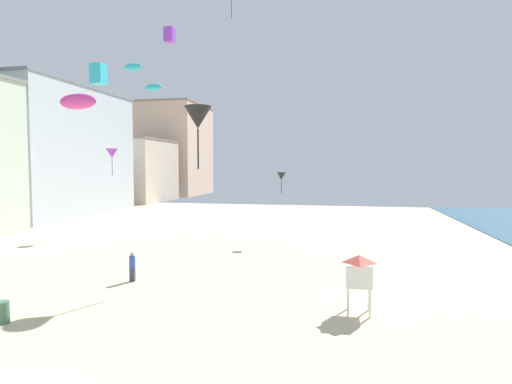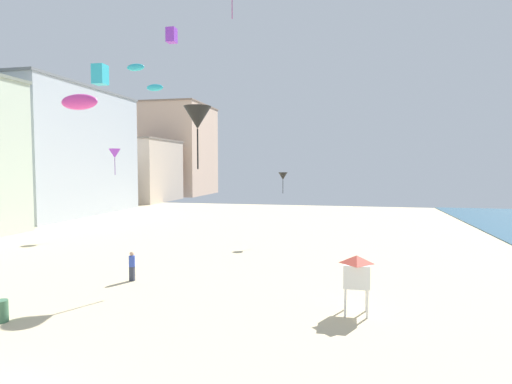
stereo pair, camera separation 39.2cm
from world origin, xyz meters
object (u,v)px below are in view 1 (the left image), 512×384
(kite_black_delta, at_px, (198,118))
(kite_black_delta_2, at_px, (281,176))
(kite_cyan_box, at_px, (98,74))
(beach_trash_bin, at_px, (2,312))
(kite_purple_box, at_px, (169,35))
(kite_purple_delta, at_px, (112,153))
(kite_cyan_parafoil_2, at_px, (154,87))
(kite_cyan_parafoil, at_px, (133,67))
(kite_magenta_parafoil, at_px, (78,102))
(kite_flyer, at_px, (132,265))
(lifeguard_stand, at_px, (359,271))

(kite_black_delta, relative_size, kite_black_delta_2, 2.02)
(kite_black_delta, relative_size, kite_cyan_box, 2.56)
(beach_trash_bin, distance_m, kite_purple_box, 26.27)
(kite_purple_delta, height_order, kite_cyan_parafoil_2, kite_cyan_parafoil_2)
(kite_black_delta_2, distance_m, kite_purple_delta, 16.09)
(kite_purple_box, distance_m, kite_cyan_box, 8.48)
(beach_trash_bin, bearing_deg, kite_cyan_parafoil, 103.05)
(kite_purple_box, relative_size, kite_purple_delta, 0.50)
(beach_trash_bin, bearing_deg, kite_magenta_parafoil, 108.07)
(kite_flyer, xyz_separation_m, kite_purple_box, (-3.22, 13.18, 16.56))
(kite_black_delta, xyz_separation_m, kite_magenta_parafoil, (-8.65, 1.49, 1.39))
(kite_flyer, distance_m, kite_cyan_box, 14.88)
(lifeguard_stand, relative_size, kite_black_delta, 0.71)
(kite_black_delta_2, bearing_deg, kite_cyan_parafoil_2, -143.27)
(kite_cyan_box, bearing_deg, kite_purple_box, 68.23)
(kite_black_delta_2, bearing_deg, kite_flyer, -114.17)
(lifeguard_stand, relative_size, kite_black_delta_2, 1.43)
(kite_black_delta, height_order, kite_cyan_box, kite_cyan_box)
(kite_flyer, xyz_separation_m, kite_cyan_parafoil, (-6.88, 13.69, 14.17))
(kite_cyan_box, bearing_deg, lifeguard_stand, -27.33)
(kite_flyer, relative_size, kite_magenta_parafoil, 0.63)
(lifeguard_stand, bearing_deg, kite_magenta_parafoil, 148.44)
(kite_cyan_parafoil, bearing_deg, kite_purple_delta, 161.45)
(kite_purple_box, relative_size, kite_cyan_parafoil_2, 0.95)
(kite_purple_box, height_order, kite_cyan_box, kite_purple_box)
(kite_cyan_parafoil, xyz_separation_m, kite_cyan_parafoil_2, (4.70, -6.00, -3.03))
(beach_trash_bin, height_order, kite_cyan_parafoil, kite_cyan_parafoil)
(kite_magenta_parafoil, distance_m, kite_purple_delta, 12.18)
(kite_magenta_parafoil, distance_m, kite_cyan_parafoil_2, 5.52)
(kite_cyan_box, distance_m, kite_cyan_parafoil_2, 3.95)
(kite_cyan_parafoil, height_order, kite_cyan_parafoil_2, kite_cyan_parafoil)
(kite_cyan_box, relative_size, kite_purple_delta, 0.57)
(kite_flyer, distance_m, beach_trash_bin, 7.13)
(kite_flyer, xyz_separation_m, beach_trash_bin, (-2.13, -6.79, -0.47))
(kite_magenta_parafoil, xyz_separation_m, kite_cyan_parafoil, (-1.37, 10.12, 4.56))
(kite_purple_box, bearing_deg, kite_cyan_box, -111.77)
(kite_magenta_parafoil, bearing_deg, kite_cyan_parafoil, 97.69)
(kite_flyer, relative_size, kite_purple_box, 1.34)
(kite_black_delta_2, height_order, kite_cyan_box, kite_cyan_box)
(kite_purple_delta, bearing_deg, kite_flyer, -56.55)
(lifeguard_stand, height_order, kite_cyan_parafoil, kite_cyan_parafoil)
(lifeguard_stand, xyz_separation_m, kite_magenta_parafoil, (-17.55, 6.27, 8.69))
(kite_flyer, height_order, kite_magenta_parafoil, kite_magenta_parafoil)
(kite_black_delta, distance_m, kite_purple_delta, 17.99)
(kite_flyer, relative_size, beach_trash_bin, 1.82)
(kite_cyan_parafoil, bearing_deg, lifeguard_stand, -40.90)
(lifeguard_stand, distance_m, kite_magenta_parafoil, 20.56)
(kite_black_delta_2, bearing_deg, kite_purple_delta, 177.80)
(lifeguard_stand, xyz_separation_m, kite_cyan_box, (-17.91, 9.25, 11.08))
(kite_cyan_box, bearing_deg, kite_black_delta, -26.41)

